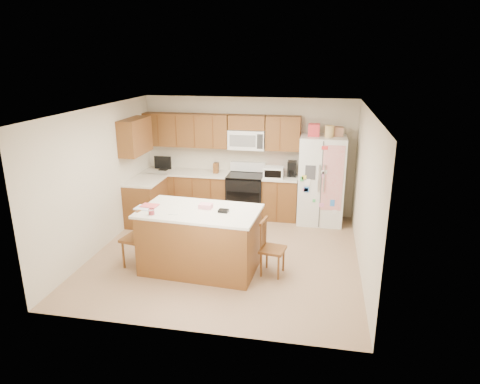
% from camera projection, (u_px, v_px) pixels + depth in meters
% --- Properties ---
extents(ground, '(4.50, 4.50, 0.00)m').
position_uv_depth(ground, '(226.00, 254.00, 7.49)').
color(ground, '#866246').
rests_on(ground, ground).
extents(room_shell, '(4.60, 4.60, 2.52)m').
position_uv_depth(room_shell, '(226.00, 175.00, 7.05)').
color(room_shell, beige).
rests_on(room_shell, ground).
extents(cabinetry, '(3.36, 1.56, 2.15)m').
position_uv_depth(cabinetry, '(199.00, 174.00, 9.06)').
color(cabinetry, brown).
rests_on(cabinetry, ground).
extents(stove, '(0.76, 0.65, 1.13)m').
position_uv_depth(stove, '(246.00, 195.00, 9.16)').
color(stove, black).
rests_on(stove, ground).
extents(refrigerator, '(0.90, 0.79, 2.04)m').
position_uv_depth(refrigerator, '(321.00, 179.00, 8.68)').
color(refrigerator, white).
rests_on(refrigerator, ground).
extents(island, '(1.98, 1.20, 1.11)m').
position_uv_depth(island, '(200.00, 240.00, 6.81)').
color(island, brown).
rests_on(island, ground).
extents(windsor_chair_left, '(0.49, 0.51, 1.03)m').
position_uv_depth(windsor_chair_left, '(138.00, 238.00, 6.95)').
color(windsor_chair_left, brown).
rests_on(windsor_chair_left, ground).
extents(windsor_chair_back, '(0.55, 0.54, 1.00)m').
position_uv_depth(windsor_chair_back, '(213.00, 229.00, 7.34)').
color(windsor_chair_back, brown).
rests_on(windsor_chair_back, ground).
extents(windsor_chair_right, '(0.43, 0.44, 0.90)m').
position_uv_depth(windsor_chair_right, '(271.00, 249.00, 6.69)').
color(windsor_chair_right, brown).
rests_on(windsor_chair_right, ground).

